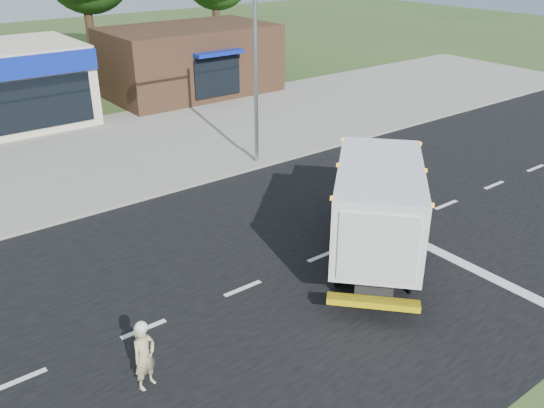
# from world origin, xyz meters

# --- Properties ---
(ground) EXTENTS (120.00, 120.00, 0.00)m
(ground) POSITION_xyz_m (0.00, 0.00, 0.00)
(ground) COLOR #385123
(ground) RESTS_ON ground
(road_asphalt) EXTENTS (60.00, 14.00, 0.02)m
(road_asphalt) POSITION_xyz_m (0.00, 0.00, 0.00)
(road_asphalt) COLOR black
(road_asphalt) RESTS_ON ground
(sidewalk) EXTENTS (60.00, 2.40, 0.12)m
(sidewalk) POSITION_xyz_m (0.00, 8.20, 0.06)
(sidewalk) COLOR gray
(sidewalk) RESTS_ON ground
(parking_apron) EXTENTS (60.00, 9.00, 0.02)m
(parking_apron) POSITION_xyz_m (0.00, 14.00, 0.01)
(parking_apron) COLOR gray
(parking_apron) RESTS_ON ground
(lane_markings) EXTENTS (55.20, 7.00, 0.01)m
(lane_markings) POSITION_xyz_m (1.35, -1.35, 0.02)
(lane_markings) COLOR silver
(lane_markings) RESTS_ON road_asphalt
(ems_box_truck) EXTENTS (6.78, 6.53, 3.19)m
(ems_box_truck) POSITION_xyz_m (1.31, -0.84, 1.84)
(ems_box_truck) COLOR black
(ems_box_truck) RESTS_ON ground
(emergency_worker) EXTENTS (0.66, 0.53, 1.69)m
(emergency_worker) POSITION_xyz_m (-6.80, -1.85, 0.84)
(emergency_worker) COLOR tan
(emergency_worker) RESTS_ON ground
(brown_storefront) EXTENTS (10.00, 6.70, 4.00)m
(brown_storefront) POSITION_xyz_m (7.00, 19.98, 2.00)
(brown_storefront) COLOR #382316
(brown_storefront) RESTS_ON ground
(traffic_signal_pole) EXTENTS (3.51, 0.25, 8.00)m
(traffic_signal_pole) POSITION_xyz_m (2.35, 7.60, 4.92)
(traffic_signal_pole) COLOR gray
(traffic_signal_pole) RESTS_ON ground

